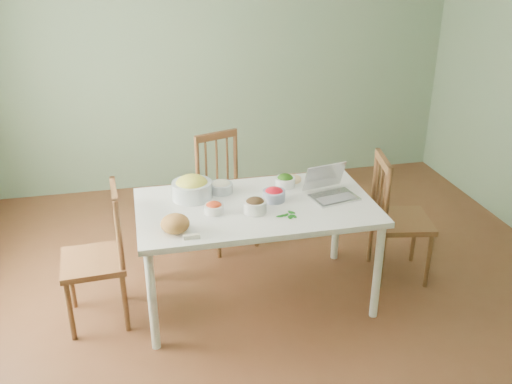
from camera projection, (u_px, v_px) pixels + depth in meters
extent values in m
cube|color=brown|center=(283.00, 305.00, 4.32)|extent=(5.00, 5.00, 0.00)
cube|color=gray|center=(223.00, 63.00, 5.97)|extent=(5.00, 0.00, 2.70)
ellipsoid|color=#AF7C34|center=(175.00, 224.00, 3.68)|extent=(0.21, 0.21, 0.12)
cube|color=white|center=(192.00, 237.00, 3.62)|extent=(0.11, 0.03, 0.03)
cylinder|color=beige|center=(290.00, 179.00, 4.49)|extent=(0.20, 0.20, 0.02)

